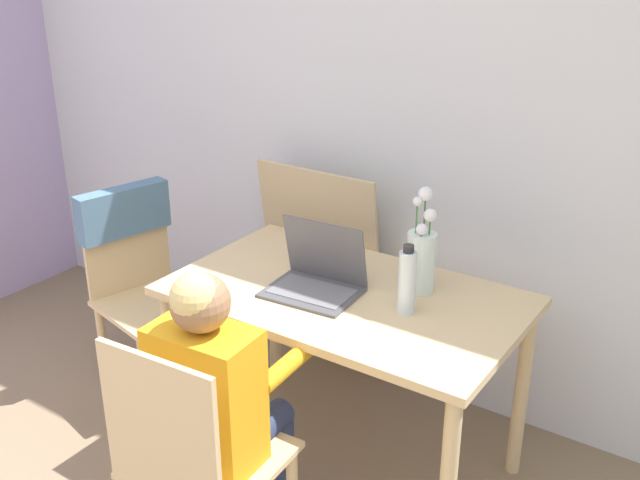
{
  "coord_description": "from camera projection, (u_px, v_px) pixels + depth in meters",
  "views": [
    {
      "loc": [
        1.24,
        -0.34,
        1.85
      ],
      "look_at": [
        -0.04,
        1.57,
        0.89
      ],
      "focal_mm": 42.0,
      "sensor_mm": 36.0,
      "label": 1
    }
  ],
  "objects": [
    {
      "name": "person_seated",
      "position": [
        218.0,
        390.0,
        2.14
      ],
      "size": [
        0.33,
        0.44,
        1.02
      ],
      "rotation": [
        0.0,
        0.0,
        3.2
      ],
      "color": "orange",
      "rests_on": "ground_plane"
    },
    {
      "name": "wall_back",
      "position": [
        427.0,
        99.0,
        2.83
      ],
      "size": [
        6.4,
        0.05,
        2.5
      ],
      "color": "silver",
      "rests_on": "ground_plane"
    },
    {
      "name": "dining_table",
      "position": [
        345.0,
        315.0,
        2.57
      ],
      "size": [
        1.19,
        0.71,
        0.71
      ],
      "color": "#D6B784",
      "rests_on": "ground_plane"
    },
    {
      "name": "flower_vase",
      "position": [
        421.0,
        255.0,
        2.5
      ],
      "size": [
        0.1,
        0.1,
        0.36
      ],
      "color": "silver",
      "rests_on": "dining_table"
    },
    {
      "name": "cardboard_panel",
      "position": [
        322.0,
        272.0,
        3.23
      ],
      "size": [
        0.57,
        0.15,
        0.95
      ],
      "color": "tan",
      "rests_on": "ground_plane"
    },
    {
      "name": "chair_occupied",
      "position": [
        195.0,
        465.0,
        2.11
      ],
      "size": [
        0.42,
        0.42,
        0.86
      ],
      "rotation": [
        0.0,
        0.0,
        3.2
      ],
      "color": "#D6B784",
      "rests_on": "ground_plane"
    },
    {
      "name": "chair_spare",
      "position": [
        136.0,
        258.0,
        3.09
      ],
      "size": [
        0.51,
        0.48,
        0.87
      ],
      "rotation": [
        0.0,
        0.0,
        1.34
      ],
      "color": "#D6B784",
      "rests_on": "ground_plane"
    },
    {
      "name": "laptop",
      "position": [
        317.0,
        275.0,
        2.53
      ],
      "size": [
        0.32,
        0.26,
        0.24
      ],
      "rotation": [
        0.0,
        0.0,
        0.07
      ],
      "color": "#4C4C51",
      "rests_on": "dining_table"
    },
    {
      "name": "water_bottle",
      "position": [
        407.0,
        281.0,
        2.36
      ],
      "size": [
        0.06,
        0.06,
        0.23
      ],
      "color": "silver",
      "rests_on": "dining_table"
    }
  ]
}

